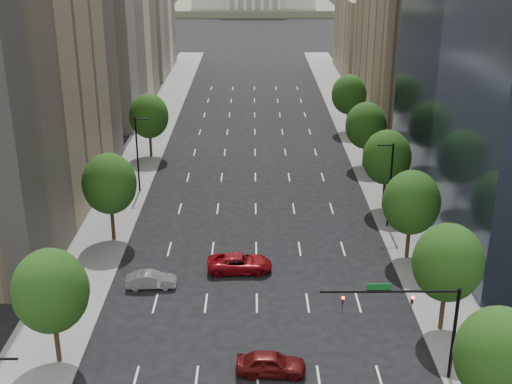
{
  "coord_description": "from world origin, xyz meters",
  "views": [
    {
      "loc": [
        -0.29,
        -7.73,
        28.48
      ],
      "look_at": [
        -0.04,
        44.56,
        8.0
      ],
      "focal_mm": 46.99,
      "sensor_mm": 36.0,
      "label": 1
    }
  ],
  "objects_px": {
    "car_red_far": "(240,263)",
    "car_silver": "(151,280)",
    "traffic_signal": "(419,313)",
    "car_maroon": "(271,363)"
  },
  "relations": [
    {
      "from": "car_red_far",
      "to": "car_silver",
      "type": "bearing_deg",
      "value": 108.93
    },
    {
      "from": "car_maroon",
      "to": "car_red_far",
      "type": "xyz_separation_m",
      "value": [
        -2.41,
        14.9,
        -0.02
      ]
    },
    {
      "from": "car_maroon",
      "to": "car_silver",
      "type": "height_order",
      "value": "car_maroon"
    },
    {
      "from": "traffic_signal",
      "to": "car_silver",
      "type": "xyz_separation_m",
      "value": [
        -19.53,
        12.68,
        -4.47
      ]
    },
    {
      "from": "car_maroon",
      "to": "car_silver",
      "type": "xyz_separation_m",
      "value": [
        -9.91,
        12.03,
        -0.12
      ]
    },
    {
      "from": "car_maroon",
      "to": "car_red_far",
      "type": "height_order",
      "value": "car_maroon"
    },
    {
      "from": "car_maroon",
      "to": "car_red_far",
      "type": "relative_size",
      "value": 0.83
    },
    {
      "from": "car_silver",
      "to": "car_red_far",
      "type": "height_order",
      "value": "car_red_far"
    },
    {
      "from": "traffic_signal",
      "to": "car_red_far",
      "type": "distance_m",
      "value": 20.14
    },
    {
      "from": "traffic_signal",
      "to": "car_red_far",
      "type": "height_order",
      "value": "traffic_signal"
    }
  ]
}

